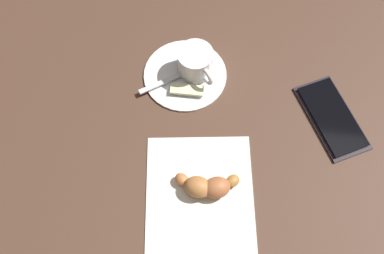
# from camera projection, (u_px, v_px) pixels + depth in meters

# --- Properties ---
(ground_plane) EXTENTS (1.80, 1.80, 0.00)m
(ground_plane) POSITION_uv_depth(u_px,v_px,m) (200.00, 139.00, 0.74)
(ground_plane) COLOR #4C3124
(saucer) EXTENTS (0.15, 0.15, 0.01)m
(saucer) POSITION_uv_depth(u_px,v_px,m) (185.00, 74.00, 0.79)
(saucer) COLOR white
(saucer) RESTS_ON ground
(espresso_cup) EXTENTS (0.08, 0.07, 0.05)m
(espresso_cup) POSITION_uv_depth(u_px,v_px,m) (196.00, 62.00, 0.76)
(espresso_cup) COLOR white
(espresso_cup) RESTS_ON saucer
(teaspoon) EXTENTS (0.09, 0.12, 0.01)m
(teaspoon) POSITION_uv_depth(u_px,v_px,m) (186.00, 72.00, 0.78)
(teaspoon) COLOR silver
(teaspoon) RESTS_ON saucer
(sugar_packet) EXTENTS (0.02, 0.06, 0.01)m
(sugar_packet) POSITION_uv_depth(u_px,v_px,m) (187.00, 90.00, 0.76)
(sugar_packet) COLOR beige
(sugar_packet) RESTS_ON saucer
(napkin) EXTENTS (0.22, 0.19, 0.00)m
(napkin) POSITION_uv_depth(u_px,v_px,m) (200.00, 193.00, 0.69)
(napkin) COLOR white
(napkin) RESTS_ON ground
(croissant) EXTENTS (0.05, 0.11, 0.03)m
(croissant) POSITION_uv_depth(u_px,v_px,m) (207.00, 186.00, 0.68)
(croissant) COLOR #C1703B
(croissant) RESTS_ON napkin
(cell_phone) EXTENTS (0.17, 0.13, 0.01)m
(cell_phone) POSITION_uv_depth(u_px,v_px,m) (332.00, 117.00, 0.75)
(cell_phone) COLOR black
(cell_phone) RESTS_ON ground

